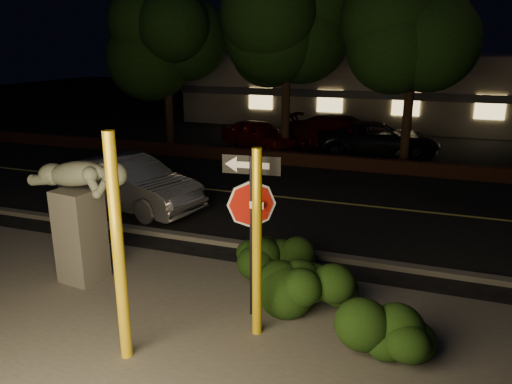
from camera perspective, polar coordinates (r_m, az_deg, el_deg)
ground at (r=18.17m, az=7.97°, el=1.78°), size 90.00×90.00×0.00m
patio at (r=8.50m, az=-8.63°, el=-16.20°), size 14.00×6.00×0.02m
road at (r=15.36m, az=5.60°, el=-0.88°), size 80.00×8.00×0.01m
lane_marking at (r=15.36m, az=5.60°, el=-0.83°), size 80.00×0.12×0.00m
curb at (r=11.65m, az=0.51°, el=-6.31°), size 80.00×0.25×0.12m
brick_wall at (r=19.35m, az=8.82°, el=3.41°), size 40.00×0.35×0.50m
parking_lot at (r=24.91m, az=11.41°, el=5.63°), size 40.00×12.00×0.01m
building at (r=32.51m, az=13.84°, el=11.52°), size 22.00×10.20×4.00m
tree_far_a at (r=23.31m, az=-10.36°, el=18.16°), size 4.60×4.60×7.43m
tree_far_b at (r=21.35m, az=3.60°, el=20.46°), size 5.20×5.20×8.41m
tree_far_c at (r=20.08m, az=17.85°, el=18.88°), size 4.80×4.80×7.84m
yellow_pole_left at (r=7.44m, az=-15.46°, el=-6.55°), size 0.17×0.17×3.48m
yellow_pole_right at (r=7.84m, az=0.12°, el=-6.18°), size 0.16×0.16×3.12m
signpost at (r=8.22m, az=-0.54°, el=-1.48°), size 0.97×0.15×2.87m
sculpture at (r=10.24m, az=-19.55°, el=-1.54°), size 2.39×0.91×2.55m
hedge_center at (r=10.19m, az=2.26°, el=-7.43°), size 1.88×1.29×0.89m
hedge_right at (r=8.89m, az=5.98°, el=-9.98°), size 2.11×1.45×1.26m
hedge_far_right at (r=7.94m, az=14.66°, el=-15.16°), size 1.57×1.23×0.96m
silver_sedan at (r=14.75m, az=-14.29°, el=0.97°), size 4.81×2.61×1.50m
parked_car_red at (r=22.62m, az=0.26°, el=6.57°), size 4.18×3.19×1.33m
parked_car_darkred at (r=22.64m, az=10.05°, el=6.60°), size 5.53×2.77×1.54m
parked_car_dark at (r=21.94m, az=13.75°, el=5.90°), size 5.48×3.38×1.42m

